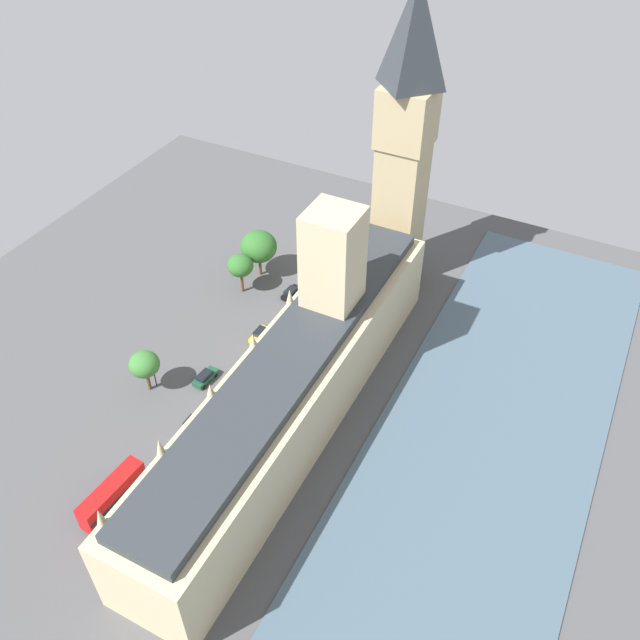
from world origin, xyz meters
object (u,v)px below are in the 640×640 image
(car_dark_green_trailing, at_px, (205,377))
(plane_tree_midblock, at_px, (144,364))
(car_black_opposite_hall, at_px, (291,293))
(plane_tree_far_end, at_px, (240,266))
(pedestrian_under_trees, at_px, (136,523))
(street_lamp_kerbside, at_px, (152,366))
(double_decker_bus_corner, at_px, (113,495))
(car_yellow_cab_near_tower, at_px, (260,334))
(car_white_by_river_gate, at_px, (192,423))
(clock_tower, at_px, (405,137))
(parliament_building, at_px, (297,378))
(plane_tree_leading, at_px, (259,247))

(car_dark_green_trailing, height_order, plane_tree_midblock, plane_tree_midblock)
(car_black_opposite_hall, relative_size, plane_tree_far_end, 0.57)
(plane_tree_far_end, bearing_deg, pedestrian_under_trees, 105.93)
(car_black_opposite_hall, bearing_deg, street_lamp_kerbside, -100.93)
(double_decker_bus_corner, height_order, plane_tree_far_end, plane_tree_far_end)
(car_black_opposite_hall, xyz_separation_m, car_dark_green_trailing, (1.89, 25.46, 0.00))
(car_yellow_cab_near_tower, xyz_separation_m, car_dark_green_trailing, (2.63, 12.84, 0.00))
(car_dark_green_trailing, xyz_separation_m, car_white_by_river_gate, (-3.70, 8.94, -0.01))
(car_yellow_cab_near_tower, height_order, plane_tree_far_end, plane_tree_far_end)
(clock_tower, relative_size, street_lamp_kerbside, 8.92)
(parliament_building, xyz_separation_m, car_yellow_cab_near_tower, (14.24, -12.17, -7.24))
(car_dark_green_trailing, distance_m, plane_tree_far_end, 24.25)
(car_dark_green_trailing, height_order, pedestrian_under_trees, car_dark_green_trailing)
(clock_tower, bearing_deg, plane_tree_midblock, 63.88)
(car_yellow_cab_near_tower, bearing_deg, plane_tree_leading, -58.46)
(street_lamp_kerbside, bearing_deg, car_yellow_cab_near_tower, -118.16)
(parliament_building, bearing_deg, plane_tree_midblock, 14.60)
(clock_tower, xyz_separation_m, plane_tree_leading, (22.73, 12.62, -22.01))
(plane_tree_leading, bearing_deg, car_black_opposite_hall, 159.46)
(double_decker_bus_corner, bearing_deg, parliament_building, -114.76)
(plane_tree_far_end, bearing_deg, street_lamp_kerbside, 90.95)
(pedestrian_under_trees, distance_m, plane_tree_midblock, 25.46)
(parliament_building, height_order, plane_tree_far_end, parliament_building)
(clock_tower, distance_m, street_lamp_kerbside, 56.45)
(double_decker_bus_corner, xyz_separation_m, plane_tree_far_end, (9.57, -47.84, 3.34))
(car_dark_green_trailing, height_order, plane_tree_leading, plane_tree_leading)
(plane_tree_far_end, bearing_deg, car_black_opposite_hall, -162.48)
(plane_tree_leading, bearing_deg, clock_tower, -150.96)
(double_decker_bus_corner, bearing_deg, car_white_by_river_gate, -89.91)
(car_dark_green_trailing, height_order, car_white_by_river_gate, same)
(double_decker_bus_corner, distance_m, street_lamp_kerbside, 22.77)
(plane_tree_leading, bearing_deg, car_yellow_cab_near_tower, 120.63)
(car_dark_green_trailing, distance_m, double_decker_bus_corner, 25.39)
(car_yellow_cab_near_tower, xyz_separation_m, plane_tree_midblock, (9.63, 18.38, 4.66))
(car_white_by_river_gate, relative_size, plane_tree_midblock, 0.53)
(car_dark_green_trailing, relative_size, street_lamp_kerbside, 0.78)
(car_white_by_river_gate, xyz_separation_m, plane_tree_leading, (10.45, -37.63, 5.63))
(parliament_building, bearing_deg, clock_tower, -88.75)
(car_white_by_river_gate, xyz_separation_m, pedestrian_under_trees, (-3.21, 17.37, -0.20))
(pedestrian_under_trees, height_order, street_lamp_kerbside, street_lamp_kerbside)
(car_black_opposite_hall, xyz_separation_m, street_lamp_kerbside, (8.50, 29.86, 3.44))
(pedestrian_under_trees, height_order, plane_tree_midblock, plane_tree_midblock)
(street_lamp_kerbside, bearing_deg, car_dark_green_trailing, -146.28)
(car_black_opposite_hall, relative_size, car_yellow_cab_near_tower, 1.03)
(double_decker_bus_corner, height_order, plane_tree_leading, plane_tree_leading)
(car_dark_green_trailing, height_order, street_lamp_kerbside, street_lamp_kerbside)
(pedestrian_under_trees, bearing_deg, plane_tree_far_end, -128.77)
(car_yellow_cab_near_tower, height_order, plane_tree_midblock, plane_tree_midblock)
(car_yellow_cab_near_tower, bearing_deg, double_decker_bus_corner, 90.74)
(car_dark_green_trailing, height_order, double_decker_bus_corner, double_decker_bus_corner)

